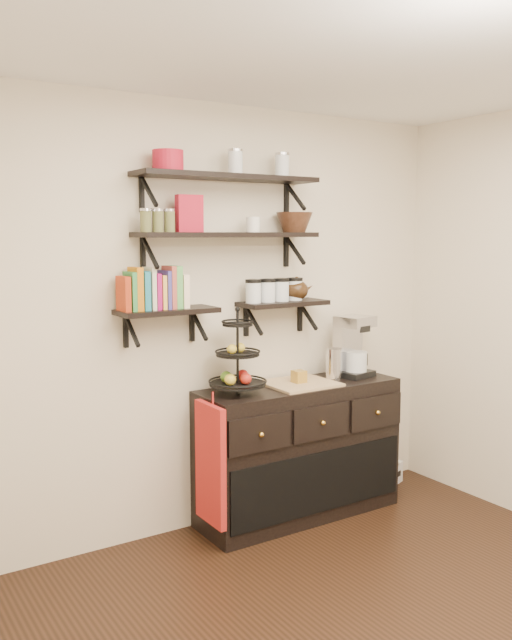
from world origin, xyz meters
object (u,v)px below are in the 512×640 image
(coffee_maker, at_px, (352,347))
(radio, at_px, (385,473))
(fruit_stand, at_px, (238,365))
(sideboard, at_px, (299,450))

(coffee_maker, xyz_separation_m, radio, (0.41, 0.06, -1.01))
(fruit_stand, relative_size, radio, 1.54)
(sideboard, relative_size, radio, 4.16)
(fruit_stand, bearing_deg, coffee_maker, 1.52)
(sideboard, bearing_deg, fruit_stand, 179.54)
(fruit_stand, relative_size, coffee_maker, 1.22)
(fruit_stand, xyz_separation_m, radio, (1.35, 0.08, -0.99))
(sideboard, relative_size, coffee_maker, 3.29)
(sideboard, distance_m, radio, 0.96)
(fruit_stand, height_order, coffee_maker, fruit_stand)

